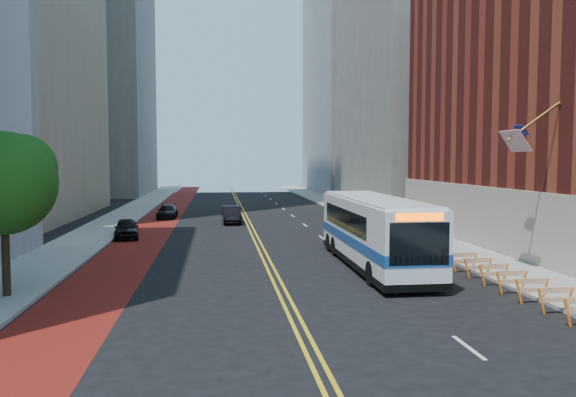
# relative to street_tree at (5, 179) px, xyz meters

# --- Properties ---
(ground) EXTENTS (160.00, 160.00, 0.00)m
(ground) POSITION_rel_street_tree_xyz_m (11.24, -6.04, -4.91)
(ground) COLOR black
(ground) RESTS_ON ground
(sidewalk_left) EXTENTS (4.00, 140.00, 0.15)m
(sidewalk_left) POSITION_rel_street_tree_xyz_m (-0.76, 23.96, -4.84)
(sidewalk_left) COLOR gray
(sidewalk_left) RESTS_ON ground
(sidewalk_right) EXTENTS (4.00, 140.00, 0.15)m
(sidewalk_right) POSITION_rel_street_tree_xyz_m (23.24, 23.96, -4.84)
(sidewalk_right) COLOR gray
(sidewalk_right) RESTS_ON ground
(bus_lane_paint) EXTENTS (3.60, 140.00, 0.01)m
(bus_lane_paint) POSITION_rel_street_tree_xyz_m (3.14, 23.96, -4.91)
(bus_lane_paint) COLOR #61170D
(bus_lane_paint) RESTS_ON ground
(center_line_inner) EXTENTS (0.14, 140.00, 0.01)m
(center_line_inner) POSITION_rel_street_tree_xyz_m (11.06, 23.96, -4.91)
(center_line_inner) COLOR gold
(center_line_inner) RESTS_ON ground
(center_line_outer) EXTENTS (0.14, 140.00, 0.01)m
(center_line_outer) POSITION_rel_street_tree_xyz_m (11.42, 23.96, -4.91)
(center_line_outer) COLOR gold
(center_line_outer) RESTS_ON ground
(lane_dashes) EXTENTS (0.14, 98.20, 0.01)m
(lane_dashes) POSITION_rel_street_tree_xyz_m (16.04, 31.96, -4.90)
(lane_dashes) COLOR silver
(lane_dashes) RESTS_ON ground
(midrise_right_near) EXTENTS (18.00, 26.00, 40.00)m
(midrise_right_near) POSITION_rel_street_tree_xyz_m (34.24, 41.96, 15.09)
(midrise_right_near) COLOR slate
(midrise_right_near) RESTS_ON ground
(midrise_right_far) EXTENTS (20.00, 28.00, 55.00)m
(midrise_right_far) POSITION_rel_street_tree_xyz_m (35.24, 71.96, 22.59)
(midrise_right_far) COLOR gray
(midrise_right_far) RESTS_ON ground
(construction_barriers) EXTENTS (1.42, 10.91, 1.00)m
(construction_barriers) POSITION_rel_street_tree_xyz_m (20.84, -2.62, -4.24)
(construction_barriers) COLOR orange
(construction_barriers) RESTS_ON ground
(street_tree) EXTENTS (4.20, 4.20, 6.70)m
(street_tree) POSITION_rel_street_tree_xyz_m (0.00, 0.00, 0.00)
(street_tree) COLOR black
(street_tree) RESTS_ON sidewalk_left
(transit_bus) EXTENTS (2.99, 13.44, 3.69)m
(transit_bus) POSITION_rel_street_tree_xyz_m (16.74, 4.92, -2.98)
(transit_bus) COLOR white
(transit_bus) RESTS_ON ground
(car_a) EXTENTS (2.23, 4.39, 1.43)m
(car_a) POSITION_rel_street_tree_xyz_m (1.94, 17.62, -4.19)
(car_a) COLOR black
(car_a) RESTS_ON ground
(car_b) EXTENTS (1.76, 4.64, 1.51)m
(car_b) POSITION_rel_street_tree_xyz_m (9.74, 26.28, -4.16)
(car_b) COLOR black
(car_b) RESTS_ON ground
(car_c) EXTENTS (1.84, 4.46, 1.29)m
(car_c) POSITION_rel_street_tree_xyz_m (3.68, 31.18, -4.27)
(car_c) COLOR black
(car_c) RESTS_ON ground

